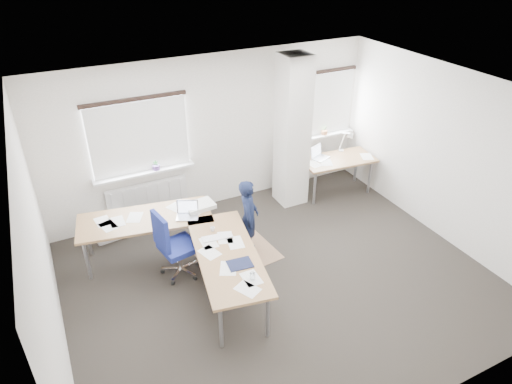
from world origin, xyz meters
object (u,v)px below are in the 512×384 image
desk_side (337,161)px  task_chair (177,258)px  desk_main (187,236)px  person (249,217)px

desk_side → task_chair: bearing=-158.5°
desk_main → person: size_ratio=2.31×
desk_main → person: (1.04, 0.10, -0.05)m
desk_side → desk_main: bearing=-157.1°
desk_side → person: size_ratio=1.13×
desk_side → task_chair: size_ratio=1.28×
desk_main → desk_side: size_ratio=2.04×
desk_main → person: bearing=15.5°
desk_main → task_chair: (-0.16, 0.05, -0.38)m
person → desk_main: bearing=123.3°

